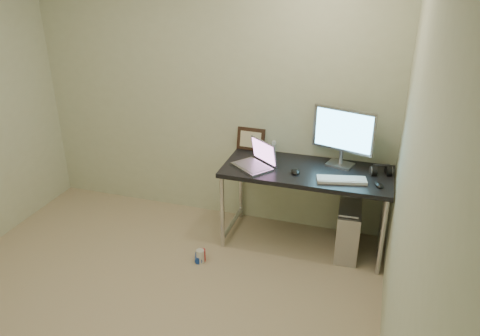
% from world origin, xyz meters
% --- Properties ---
extents(floor, '(3.50, 3.50, 0.00)m').
position_xyz_m(floor, '(0.00, 0.00, 0.00)').
color(floor, tan).
rests_on(floor, ground).
extents(wall_back, '(3.50, 0.02, 2.50)m').
position_xyz_m(wall_back, '(0.00, 1.75, 1.25)').
color(wall_back, beige).
rests_on(wall_back, ground).
extents(wall_right, '(0.02, 3.50, 2.50)m').
position_xyz_m(wall_right, '(1.75, 0.00, 1.25)').
color(wall_right, beige).
rests_on(wall_right, ground).
extents(desk, '(1.46, 0.64, 0.75)m').
position_xyz_m(desk, '(1.01, 1.43, 0.66)').
color(desk, black).
rests_on(desk, ground).
extents(tower_computer, '(0.22, 0.45, 0.49)m').
position_xyz_m(tower_computer, '(1.41, 1.39, 0.23)').
color(tower_computer, silver).
rests_on(tower_computer, ground).
extents(cable_a, '(0.01, 0.16, 0.69)m').
position_xyz_m(cable_a, '(1.36, 1.70, 0.40)').
color(cable_a, black).
rests_on(cable_a, ground).
extents(cable_b, '(0.02, 0.11, 0.71)m').
position_xyz_m(cable_b, '(1.45, 1.68, 0.38)').
color(cable_b, black).
rests_on(cable_b, ground).
extents(can_red, '(0.08, 0.08, 0.11)m').
position_xyz_m(can_red, '(0.22, 0.89, 0.06)').
color(can_red, red).
rests_on(can_red, ground).
extents(can_white, '(0.09, 0.09, 0.13)m').
position_xyz_m(can_white, '(0.22, 0.86, 0.06)').
color(can_white, silver).
rests_on(can_white, ground).
extents(can_blue, '(0.10, 0.13, 0.06)m').
position_xyz_m(can_blue, '(0.19, 0.88, 0.03)').
color(can_blue, '#183FA7').
rests_on(can_blue, ground).
extents(laptop, '(0.43, 0.41, 0.23)m').
position_xyz_m(laptop, '(0.57, 1.37, 0.80)').
color(laptop, '#A4A4AB').
rests_on(laptop, desk).
extents(monitor, '(0.54, 0.22, 0.52)m').
position_xyz_m(monitor, '(1.27, 1.62, 1.05)').
color(monitor, '#A4A4AB').
rests_on(monitor, desk).
extents(keyboard, '(0.42, 0.21, 0.02)m').
position_xyz_m(keyboard, '(1.32, 1.29, 0.76)').
color(keyboard, silver).
rests_on(keyboard, desk).
extents(mouse_right, '(0.09, 0.11, 0.03)m').
position_xyz_m(mouse_right, '(1.62, 1.29, 0.77)').
color(mouse_right, black).
rests_on(mouse_right, desk).
extents(mouse_left, '(0.10, 0.13, 0.04)m').
position_xyz_m(mouse_left, '(0.93, 1.34, 0.77)').
color(mouse_left, black).
rests_on(mouse_left, desk).
extents(headphones, '(0.19, 0.11, 0.11)m').
position_xyz_m(headphones, '(1.62, 1.53, 0.78)').
color(headphones, black).
rests_on(headphones, desk).
extents(picture_frame, '(0.27, 0.08, 0.22)m').
position_xyz_m(picture_frame, '(0.42, 1.73, 0.86)').
color(picture_frame, black).
rests_on(picture_frame, desk).
extents(webcam, '(0.05, 0.04, 0.12)m').
position_xyz_m(webcam, '(0.64, 1.71, 0.84)').
color(webcam, silver).
rests_on(webcam, desk).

